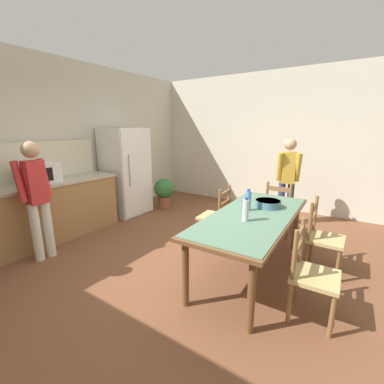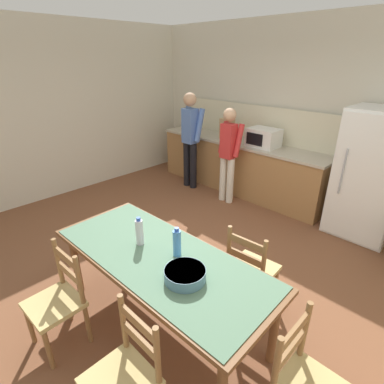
# 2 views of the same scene
# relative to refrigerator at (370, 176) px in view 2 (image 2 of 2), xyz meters

# --- Properties ---
(ground_plane) EXTENTS (8.32, 8.32, 0.00)m
(ground_plane) POSITION_rel_refrigerator_xyz_m (-1.12, -2.19, -0.87)
(ground_plane) COLOR brown
(wall_back) EXTENTS (6.52, 0.12, 2.90)m
(wall_back) POSITION_rel_refrigerator_xyz_m (-1.12, 0.47, 0.58)
(wall_back) COLOR beige
(wall_back) RESTS_ON ground
(wall_left) EXTENTS (0.12, 5.20, 2.90)m
(wall_left) POSITION_rel_refrigerator_xyz_m (-4.38, -2.19, 0.58)
(wall_left) COLOR beige
(wall_left) RESTS_ON ground
(kitchen_counter) EXTENTS (3.32, 0.66, 0.93)m
(kitchen_counter) POSITION_rel_refrigerator_xyz_m (-2.16, 0.04, -0.40)
(kitchen_counter) COLOR #9E7042
(kitchen_counter) RESTS_ON ground
(counter_splashback) EXTENTS (3.28, 0.03, 0.60)m
(counter_splashback) POSITION_rel_refrigerator_xyz_m (-2.16, 0.35, 0.36)
(counter_splashback) COLOR beige
(counter_splashback) RESTS_ON kitchen_counter
(refrigerator) EXTENTS (0.80, 0.73, 1.74)m
(refrigerator) POSITION_rel_refrigerator_xyz_m (0.00, 0.00, 0.00)
(refrigerator) COLOR white
(refrigerator) RESTS_ON ground
(microwave) EXTENTS (0.50, 0.39, 0.30)m
(microwave) POSITION_rel_refrigerator_xyz_m (-1.68, 0.02, 0.21)
(microwave) COLOR white
(microwave) RESTS_ON kitchen_counter
(paper_bag) EXTENTS (0.24, 0.16, 0.36)m
(paper_bag) POSITION_rel_refrigerator_xyz_m (-2.44, 0.01, 0.24)
(paper_bag) COLOR tan
(paper_bag) RESTS_ON kitchen_counter
(dining_table) EXTENTS (2.13, 0.92, 0.75)m
(dining_table) POSITION_rel_refrigerator_xyz_m (-0.76, -2.99, -0.19)
(dining_table) COLOR brown
(dining_table) RESTS_ON ground
(bottle_near_centre) EXTENTS (0.07, 0.07, 0.27)m
(bottle_near_centre) POSITION_rel_refrigerator_xyz_m (-1.03, -2.99, 0.01)
(bottle_near_centre) COLOR silver
(bottle_near_centre) RESTS_ON dining_table
(bottle_off_centre) EXTENTS (0.07, 0.07, 0.27)m
(bottle_off_centre) POSITION_rel_refrigerator_xyz_m (-0.66, -2.88, 0.01)
(bottle_off_centre) COLOR #4C8ED6
(bottle_off_centre) RESTS_ON dining_table
(serving_bowl) EXTENTS (0.32, 0.32, 0.09)m
(serving_bowl) POSITION_rel_refrigerator_xyz_m (-0.39, -3.04, -0.07)
(serving_bowl) COLOR slate
(serving_bowl) RESTS_ON dining_table
(chair_side_near_right) EXTENTS (0.42, 0.40, 0.91)m
(chair_side_near_right) POSITION_rel_refrigerator_xyz_m (-0.27, -3.70, -0.43)
(chair_side_near_right) COLOR olive
(chair_side_near_right) RESTS_ON ground
(chair_side_near_left) EXTENTS (0.44, 0.42, 0.91)m
(chair_side_near_left) POSITION_rel_refrigerator_xyz_m (-1.22, -3.73, -0.43)
(chair_side_near_left) COLOR olive
(chair_side_near_left) RESTS_ON ground
(chair_side_far_right) EXTENTS (0.45, 0.43, 0.91)m
(chair_side_far_right) POSITION_rel_refrigerator_xyz_m (-0.31, -2.25, -0.43)
(chair_side_far_right) COLOR olive
(chair_side_far_right) RESTS_ON ground
(person_at_sink) EXTENTS (0.44, 0.30, 1.75)m
(person_at_sink) POSITION_rel_refrigerator_xyz_m (-2.89, -0.48, 0.11)
(person_at_sink) COLOR black
(person_at_sink) RESTS_ON ground
(person_at_counter) EXTENTS (0.40, 0.27, 1.59)m
(person_at_counter) POSITION_rel_refrigerator_xyz_m (-1.99, -0.50, 0.02)
(person_at_counter) COLOR silver
(person_at_counter) RESTS_ON ground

